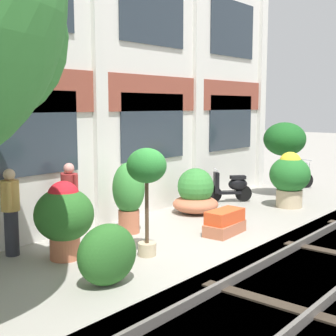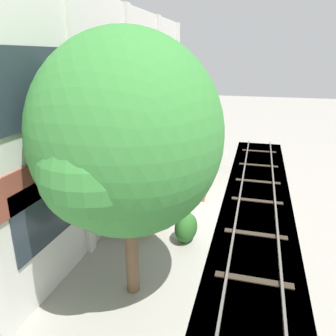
{
  "view_description": "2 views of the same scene",
  "coord_description": "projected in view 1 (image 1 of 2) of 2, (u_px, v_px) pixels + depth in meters",
  "views": [
    {
      "loc": [
        -7.19,
        -5.4,
        2.8
      ],
      "look_at": [
        1.28,
        1.66,
        1.31
      ],
      "focal_mm": 50.0,
      "sensor_mm": 36.0,
      "label": 1
    },
    {
      "loc": [
        -11.69,
        -2.11,
        5.81
      ],
      "look_at": [
        0.77,
        1.32,
        1.37
      ],
      "focal_mm": 35.0,
      "sensor_mm": 36.0,
      "label": 2
    }
  ],
  "objects": [
    {
      "name": "potted_plant_ribbed_drum",
      "position": [
        129.0,
        194.0,
        10.23
      ],
      "size": [
        0.71,
        0.71,
        1.56
      ],
      "color": "#B76647",
      "rests_on": "ground"
    },
    {
      "name": "potted_plant_low_pan",
      "position": [
        147.0,
        173.0,
        8.56
      ],
      "size": [
        0.74,
        0.74,
        2.03
      ],
      "color": "tan",
      "rests_on": "ground"
    },
    {
      "name": "apartment_facade",
      "position": [
        91.0,
        62.0,
        10.59
      ],
      "size": [
        15.24,
        0.64,
        7.55
      ],
      "color": "silver",
      "rests_on": "ground"
    },
    {
      "name": "potted_plant_tall_urn",
      "position": [
        285.0,
        140.0,
        14.25
      ],
      "size": [
        1.28,
        1.28,
        2.29
      ],
      "color": "#B76647",
      "rests_on": "ground"
    },
    {
      "name": "potted_plant_glazed_jar",
      "position": [
        64.0,
        215.0,
        8.48
      ],
      "size": [
        1.09,
        1.09,
        1.45
      ],
      "color": "#B76647",
      "rests_on": "ground"
    },
    {
      "name": "rail_tracks",
      "position": [
        306.0,
        283.0,
        7.77
      ],
      "size": [
        22.88,
        2.8,
        0.43
      ],
      "color": "#5B5449",
      "rests_on": "ground"
    },
    {
      "name": "resident_by_doorway",
      "position": [
        11.0,
        209.0,
        8.67
      ],
      "size": [
        0.35,
        0.45,
        1.64
      ],
      "rotation": [
        0.0,
        0.0,
        -0.63
      ],
      "color": "#282833",
      "rests_on": "ground"
    },
    {
      "name": "resident_watching_tracks",
      "position": [
        70.0,
        199.0,
        9.63
      ],
      "size": [
        0.34,
        0.53,
        1.63
      ],
      "rotation": [
        0.0,
        0.0,
        -0.03
      ],
      "color": "#282833",
      "rests_on": "ground"
    },
    {
      "name": "scooter_second_parked",
      "position": [
        231.0,
        187.0,
        13.58
      ],
      "size": [
        1.07,
        1.01,
        0.98
      ],
      "rotation": [
        0.0,
        0.0,
        2.39
      ],
      "color": "black",
      "rests_on": "ground"
    },
    {
      "name": "ground_plane",
      "position": [
        191.0,
        247.0,
        9.27
      ],
      "size": [
        80.0,
        80.0,
        0.0
      ],
      "primitive_type": "plane",
      "color": "#9E998E"
    },
    {
      "name": "topiary_hedge",
      "position": [
        107.0,
        255.0,
        7.28
      ],
      "size": [
        1.1,
        0.84,
        0.98
      ],
      "primitive_type": "ellipsoid",
      "rotation": [
        0.0,
        0.0,
        2.99
      ],
      "color": "#286023",
      "rests_on": "ground"
    },
    {
      "name": "potted_plant_square_trough",
      "position": [
        225.0,
        223.0,
        10.2
      ],
      "size": [
        1.08,
        0.58,
        0.54
      ],
      "color": "#B76647",
      "rests_on": "ground"
    },
    {
      "name": "potted_plant_wide_bowl",
      "position": [
        196.0,
        194.0,
        12.18
      ],
      "size": [
        1.19,
        1.19,
        1.18
      ],
      "color": "#B76647",
      "rests_on": "ground"
    },
    {
      "name": "scooter_near_curb",
      "position": [
        295.0,
        176.0,
        15.71
      ],
      "size": [
        1.3,
        0.73,
        0.98
      ],
      "rotation": [
        0.0,
        0.0,
        5.87
      ],
      "color": "black",
      "rests_on": "ground"
    },
    {
      "name": "potted_plant_fluted_column",
      "position": [
        290.0,
        176.0,
        12.85
      ],
      "size": [
        1.11,
        1.11,
        1.53
      ],
      "color": "tan",
      "rests_on": "ground"
    }
  ]
}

